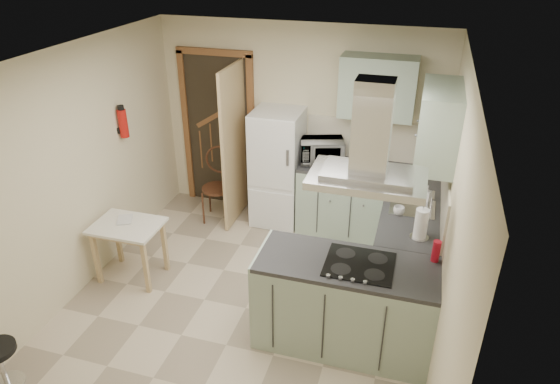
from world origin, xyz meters
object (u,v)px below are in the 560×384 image
(peninsula, at_px, (345,304))
(microwave, at_px, (322,151))
(drop_leaf_table, at_px, (131,251))
(bentwood_chair, at_px, (217,188))
(fridge, at_px, (277,168))
(extractor_hood, at_px, (367,178))
(stool, at_px, (1,366))

(peninsula, xyz_separation_m, microwave, (-0.67, 1.99, 0.59))
(drop_leaf_table, height_order, bentwood_chair, bentwood_chair)
(fridge, distance_m, extractor_hood, 2.57)
(extractor_hood, xyz_separation_m, microwave, (-0.77, 1.99, -0.68))
(extractor_hood, height_order, stool, extractor_hood)
(fridge, height_order, stool, fridge)
(extractor_hood, bearing_deg, peninsula, 180.00)
(extractor_hood, bearing_deg, drop_leaf_table, 172.24)
(extractor_hood, xyz_separation_m, bentwood_chair, (-2.08, 1.77, -1.27))
(peninsula, relative_size, bentwood_chair, 1.73)
(microwave, bearing_deg, fridge, 163.47)
(fridge, height_order, drop_leaf_table, fridge)
(fridge, relative_size, microwave, 2.87)
(bentwood_chair, distance_m, stool, 3.15)
(fridge, relative_size, extractor_hood, 1.67)
(peninsula, xyz_separation_m, drop_leaf_table, (-2.40, 0.34, -0.12))
(drop_leaf_table, distance_m, bentwood_chair, 1.50)
(peninsula, height_order, extractor_hood, extractor_hood)
(extractor_hood, bearing_deg, microwave, 111.04)
(drop_leaf_table, height_order, stool, drop_leaf_table)
(stool, bearing_deg, microwave, 59.05)
(fridge, distance_m, peninsula, 2.35)
(peninsula, height_order, microwave, microwave)
(peninsula, bearing_deg, microwave, 108.49)
(bentwood_chair, height_order, microwave, microwave)
(drop_leaf_table, bearing_deg, peninsula, -8.42)
(fridge, bearing_deg, stool, -113.37)
(stool, bearing_deg, extractor_hood, 25.36)
(extractor_hood, bearing_deg, bentwood_chair, 139.59)
(fridge, bearing_deg, drop_leaf_table, -125.61)
(drop_leaf_table, distance_m, stool, 1.66)
(peninsula, height_order, stool, peninsula)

